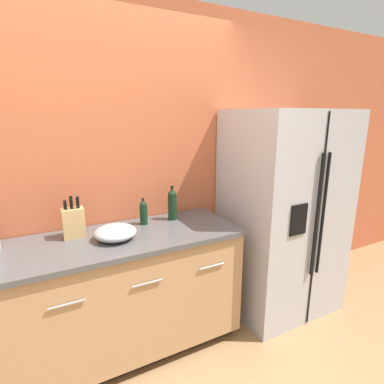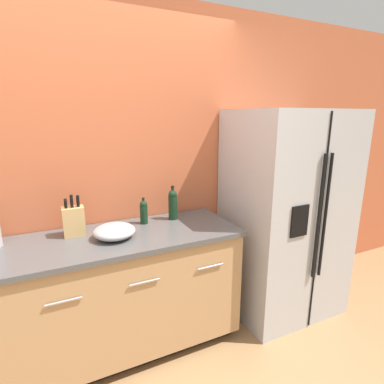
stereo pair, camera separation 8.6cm
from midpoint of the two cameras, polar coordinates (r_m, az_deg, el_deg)
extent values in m
cube|color=#BC5B38|center=(2.37, -20.65, 2.68)|extent=(10.00, 0.05, 2.60)
cube|color=black|center=(2.64, -17.29, -26.39)|extent=(1.94, 0.54, 0.09)
cube|color=tan|center=(2.34, -17.94, -18.62)|extent=(1.98, 0.62, 0.80)
cube|color=#4C4C4C|center=(2.14, -18.74, -9.26)|extent=(2.01, 0.64, 0.03)
cylinder|color=#99999E|center=(1.94, -23.99, -18.99)|extent=(0.20, 0.01, 0.01)
cylinder|color=#99999E|center=(2.00, -9.73, -16.75)|extent=(0.20, 0.01, 0.01)
cylinder|color=#99999E|center=(2.17, 2.67, -13.95)|extent=(0.20, 0.01, 0.01)
cube|color=#B2B2B5|center=(2.80, 16.02, -3.86)|extent=(0.96, 0.75, 1.79)
cube|color=black|center=(2.55, 21.86, -6.08)|extent=(0.01, 0.01, 1.76)
cylinder|color=black|center=(2.49, 21.76, -4.39)|extent=(0.02, 0.02, 0.99)
cylinder|color=black|center=(2.54, 22.80, -4.12)|extent=(0.02, 0.02, 0.99)
cube|color=black|center=(2.37, 18.68, -5.04)|extent=(0.16, 0.01, 0.24)
cube|color=tan|center=(2.22, -22.69, -5.47)|extent=(0.14, 0.10, 0.20)
cylinder|color=black|center=(2.19, -24.07, -2.20)|extent=(0.02, 0.03, 0.06)
cylinder|color=black|center=(2.16, -24.01, -2.45)|extent=(0.02, 0.03, 0.06)
cylinder|color=black|center=(2.19, -23.09, -1.77)|extent=(0.02, 0.04, 0.09)
cylinder|color=black|center=(2.16, -23.00, -2.12)|extent=(0.02, 0.03, 0.07)
cylinder|color=black|center=(2.20, -22.05, -1.87)|extent=(0.02, 0.03, 0.07)
cylinder|color=black|center=(2.17, -21.99, -1.84)|extent=(0.02, 0.04, 0.09)
cylinder|color=black|center=(2.41, -4.78, -3.01)|extent=(0.07, 0.07, 0.19)
sphere|color=black|center=(2.38, -4.84, -0.50)|extent=(0.07, 0.07, 0.07)
cylinder|color=black|center=(2.37, -4.85, -0.03)|extent=(0.02, 0.02, 0.07)
cylinder|color=black|center=(2.36, -4.87, 0.95)|extent=(0.03, 0.03, 0.02)
cylinder|color=black|center=(2.34, -10.25, -4.36)|extent=(0.06, 0.06, 0.14)
sphere|color=black|center=(2.31, -10.33, -2.43)|extent=(0.06, 0.06, 0.06)
cylinder|color=black|center=(2.31, -10.35, -2.09)|extent=(0.02, 0.02, 0.05)
cylinder|color=black|center=(2.30, -10.38, -1.35)|extent=(0.02, 0.02, 0.01)
ellipsoid|color=#A3A3A5|center=(2.11, -15.53, -7.42)|extent=(0.28, 0.28, 0.09)
camera|label=1|loc=(0.04, -91.09, -0.27)|focal=28.00mm
camera|label=2|loc=(0.04, 88.91, 0.27)|focal=28.00mm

